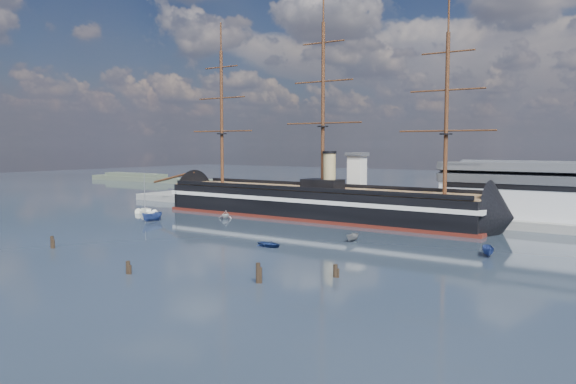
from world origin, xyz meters
The scene contains 15 objects.
ground centered at (0.00, 40.00, 0.00)m, with size 600.00×600.00×0.00m, color #1C252D.
quay centered at (10.00, 76.00, 0.00)m, with size 180.00×18.00×2.00m, color slate.
quay_tower centered at (3.00, 73.00, 9.75)m, with size 5.00×5.00×15.00m.
shoreline centered at (-139.23, 135.00, 1.45)m, with size 120.00×10.00×4.00m.
warship centered at (-3.88, 60.00, 4.04)m, with size 112.98×17.43×53.94m.
sailboat centered at (-45.28, 40.87, 0.70)m, with size 7.19×4.22×11.05m.
motorboat_a centered at (-32.48, 31.50, 0.00)m, with size 7.28×2.67×2.91m, color navy.
motorboat_b centered at (12.27, 20.02, 0.00)m, with size 3.16×1.26×1.48m, color navy.
motorboat_c centered at (22.24, 34.14, 0.00)m, with size 4.86×1.78×1.94m, color slate.
motorboat_d centered at (-21.12, 46.18, 0.00)m, with size 6.40×2.78×2.35m, color silver.
motorboat_f centered at (48.54, 33.97, 0.00)m, with size 5.68×2.08×2.27m, color navy.
piling_near_left centered at (-20.17, -3.82, 0.00)m, with size 0.64×0.64×2.97m, color black.
piling_near_mid centered at (7.98, -9.64, 0.00)m, with size 0.64×0.64×2.66m, color black.
piling_near_right centered at (27.21, -3.06, 0.00)m, with size 0.64×0.64×3.54m, color black.
piling_far_right centered at (34.41, 5.89, 0.00)m, with size 0.64×0.64×2.61m, color black.
Camera 1 is at (73.77, -63.75, 19.16)m, focal length 35.00 mm.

